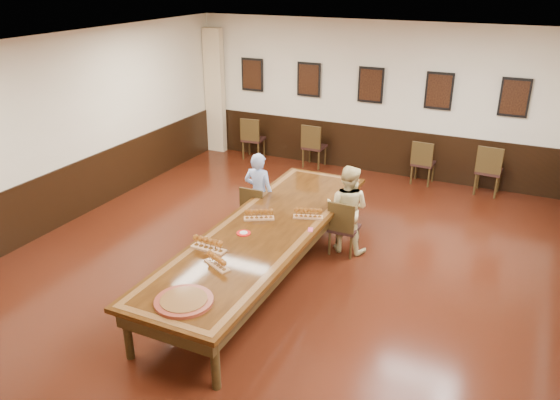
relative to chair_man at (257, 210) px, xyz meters
The scene contains 23 objects.
floor 1.44m from the chair_man, 57.21° to the right, with size 8.00×10.00×0.02m, color black.
ceiling 3.09m from the chair_man, 57.21° to the right, with size 8.00×10.00×0.02m, color white.
wall_back 4.10m from the chair_man, 79.15° to the left, with size 8.00×0.02×3.20m, color beige.
wall_left 3.66m from the chair_man, 160.65° to the right, with size 0.02×10.00×3.20m, color beige.
chair_man is the anchor object (origin of this frame).
chair_woman 1.54m from the chair_man, ahead, with size 0.42×0.46×0.90m, color black, non-canonical shape.
spare_chair_a 4.01m from the chair_man, 118.56° to the left, with size 0.46×0.50×0.99m, color black, non-canonical shape.
spare_chair_b 3.61m from the chair_man, 96.49° to the left, with size 0.46×0.50×0.99m, color black, non-canonical shape.
spare_chair_c 4.11m from the chair_man, 60.45° to the left, with size 0.44×0.48×0.93m, color black, non-canonical shape.
spare_chair_d 4.85m from the chair_man, 46.92° to the left, with size 0.48×0.52×1.02m, color black, non-canonical shape.
person_man 0.28m from the chair_man, 91.19° to the left, with size 0.51×0.34×1.40m, color #5176CC.
person_woman 1.57m from the chair_man, ahead, with size 0.70×0.55×1.41m, color beige.
pink_phone 1.65m from the chair_man, 34.28° to the right, with size 0.07×0.13×0.01m, color #D64774.
curtain 4.85m from the chair_man, 129.35° to the left, with size 0.45×0.18×2.90m, color beige.
wainscoting 1.37m from the chair_man, 57.21° to the right, with size 8.00×10.00×1.00m.
conference_table 1.38m from the chair_man, 57.21° to the right, with size 1.40×5.00×0.76m.
posters 4.13m from the chair_man, 78.95° to the left, with size 6.14×0.04×0.74m.
flight_a 1.12m from the chair_man, 60.13° to the right, with size 0.46×0.33×0.17m.
flight_b 1.34m from the chair_man, 25.81° to the right, with size 0.46×0.27×0.16m.
flight_c 2.10m from the chair_man, 80.07° to the right, with size 0.49×0.17×0.18m.
flight_d 2.47m from the chair_man, 73.87° to the right, with size 0.43×0.30×0.15m.
red_plate_grp 1.56m from the chair_man, 68.97° to the right, with size 0.20×0.20×0.03m.
carved_platter 3.30m from the chair_man, 76.44° to the right, with size 0.82×0.82×0.05m.
Camera 1 is at (3.16, -6.18, 4.16)m, focal length 35.00 mm.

